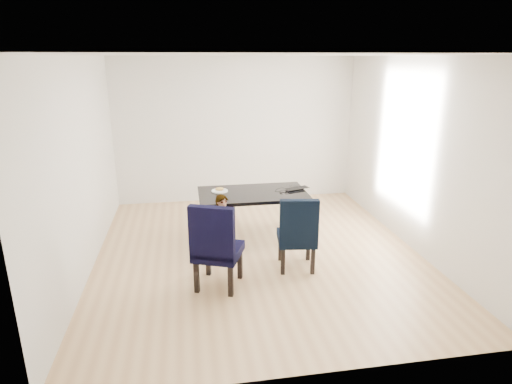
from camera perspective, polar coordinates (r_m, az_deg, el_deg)
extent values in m
cube|color=tan|center=(6.18, 0.31, -8.14)|extent=(4.50, 5.00, 0.01)
cube|color=white|center=(5.57, 0.36, 17.88)|extent=(4.50, 5.00, 0.01)
cube|color=silver|center=(8.15, -2.71, 8.19)|extent=(4.50, 0.01, 2.70)
cube|color=white|center=(3.40, 7.60, -5.52)|extent=(4.50, 0.01, 2.70)
cube|color=silver|center=(5.79, -22.27, 3.02)|extent=(0.01, 5.00, 2.70)
cube|color=silver|center=(6.49, 20.42, 4.68)|extent=(0.01, 5.00, 2.70)
cube|color=black|center=(6.48, -0.44, -3.22)|extent=(1.60, 0.90, 0.75)
cube|color=black|center=(5.15, -5.07, -6.91)|extent=(0.69, 0.70, 1.09)
cube|color=black|center=(5.61, 5.45, -5.28)|extent=(0.55, 0.57, 1.01)
imported|color=#F54A14|center=(5.79, -4.38, -4.87)|extent=(0.38, 0.28, 0.94)
cylinder|color=white|center=(6.43, -4.87, 0.16)|extent=(0.32, 0.32, 0.01)
ellipsoid|color=#C29645|center=(6.41, -4.88, 0.41)|extent=(0.15, 0.11, 0.05)
imported|color=black|center=(6.56, 5.32, 0.56)|extent=(0.41, 0.33, 0.03)
torus|color=black|center=(6.35, 3.86, -0.08)|extent=(0.20, 0.20, 0.01)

